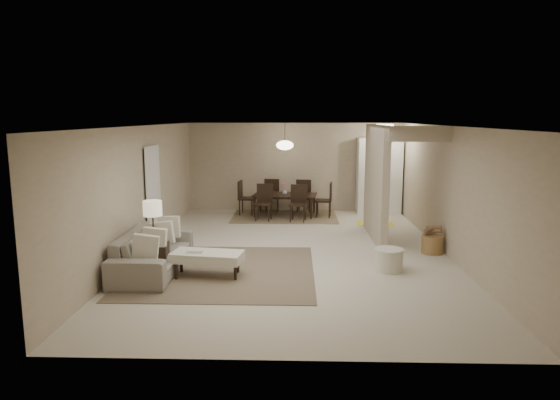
{
  "coord_description": "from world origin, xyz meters",
  "views": [
    {
      "loc": [
        0.03,
        -9.67,
        2.68
      ],
      "look_at": [
        -0.27,
        0.03,
        1.05
      ],
      "focal_mm": 32.0,
      "sensor_mm": 36.0,
      "label": 1
    }
  ],
  "objects_px": {
    "sofa": "(153,251)",
    "side_table": "(155,258)",
    "pantry_cabinet": "(379,176)",
    "dining_table": "(285,205)",
    "ottoman_bench": "(207,257)",
    "round_pouf": "(389,260)",
    "wicker_basket": "(432,244)"
  },
  "relations": [
    {
      "from": "dining_table",
      "to": "wicker_basket",
      "type": "bearing_deg",
      "value": -43.08
    },
    {
      "from": "side_table",
      "to": "round_pouf",
      "type": "bearing_deg",
      "value": 3.05
    },
    {
      "from": "sofa",
      "to": "side_table",
      "type": "height_order",
      "value": "sofa"
    },
    {
      "from": "side_table",
      "to": "dining_table",
      "type": "bearing_deg",
      "value": 67.02
    },
    {
      "from": "pantry_cabinet",
      "to": "side_table",
      "type": "relative_size",
      "value": 4.16
    },
    {
      "from": "sofa",
      "to": "round_pouf",
      "type": "relative_size",
      "value": 4.72
    },
    {
      "from": "pantry_cabinet",
      "to": "wicker_basket",
      "type": "xyz_separation_m",
      "value": [
        0.4,
        -4.15,
        -0.87
      ]
    },
    {
      "from": "pantry_cabinet",
      "to": "sofa",
      "type": "height_order",
      "value": "pantry_cabinet"
    },
    {
      "from": "sofa",
      "to": "round_pouf",
      "type": "xyz_separation_m",
      "value": [
        4.12,
        0.1,
        -0.15
      ]
    },
    {
      "from": "wicker_basket",
      "to": "dining_table",
      "type": "height_order",
      "value": "dining_table"
    },
    {
      "from": "sofa",
      "to": "side_table",
      "type": "distance_m",
      "value": 0.16
    },
    {
      "from": "sofa",
      "to": "wicker_basket",
      "type": "relative_size",
      "value": 5.7
    },
    {
      "from": "ottoman_bench",
      "to": "round_pouf",
      "type": "bearing_deg",
      "value": 15.82
    },
    {
      "from": "pantry_cabinet",
      "to": "round_pouf",
      "type": "height_order",
      "value": "pantry_cabinet"
    },
    {
      "from": "wicker_basket",
      "to": "round_pouf",
      "type": "bearing_deg",
      "value": -132.41
    },
    {
      "from": "sofa",
      "to": "ottoman_bench",
      "type": "distance_m",
      "value": 1.05
    },
    {
      "from": "side_table",
      "to": "wicker_basket",
      "type": "bearing_deg",
      "value": 15.16
    },
    {
      "from": "pantry_cabinet",
      "to": "sofa",
      "type": "relative_size",
      "value": 0.88
    },
    {
      "from": "pantry_cabinet",
      "to": "dining_table",
      "type": "bearing_deg",
      "value": -169.46
    },
    {
      "from": "ottoman_bench",
      "to": "wicker_basket",
      "type": "height_order",
      "value": "ottoman_bench"
    },
    {
      "from": "side_table",
      "to": "dining_table",
      "type": "xyz_separation_m",
      "value": [
        2.15,
        5.06,
        0.04
      ]
    },
    {
      "from": "round_pouf",
      "to": "wicker_basket",
      "type": "xyz_separation_m",
      "value": [
        1.08,
        1.18,
        -0.02
      ]
    },
    {
      "from": "sofa",
      "to": "dining_table",
      "type": "bearing_deg",
      "value": -24.37
    },
    {
      "from": "ottoman_bench",
      "to": "side_table",
      "type": "bearing_deg",
      "value": 177.51
    },
    {
      "from": "wicker_basket",
      "to": "dining_table",
      "type": "distance_m",
      "value": 4.74
    },
    {
      "from": "pantry_cabinet",
      "to": "wicker_basket",
      "type": "relative_size",
      "value": 5.0
    },
    {
      "from": "side_table",
      "to": "pantry_cabinet",
      "type": "bearing_deg",
      "value": 49.42
    },
    {
      "from": "sofa",
      "to": "ottoman_bench",
      "type": "height_order",
      "value": "sofa"
    },
    {
      "from": "ottoman_bench",
      "to": "round_pouf",
      "type": "relative_size",
      "value": 2.47
    },
    {
      "from": "pantry_cabinet",
      "to": "dining_table",
      "type": "relative_size",
      "value": 1.24
    },
    {
      "from": "ottoman_bench",
      "to": "side_table",
      "type": "xyz_separation_m",
      "value": [
        -0.95,
        0.18,
        -0.09
      ]
    },
    {
      "from": "sofa",
      "to": "ottoman_bench",
      "type": "xyz_separation_m",
      "value": [
        1.0,
        -0.3,
        -0.01
      ]
    }
  ]
}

